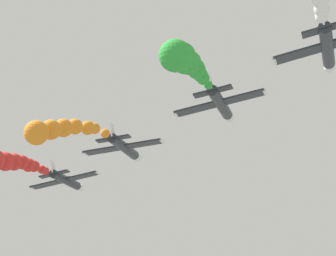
# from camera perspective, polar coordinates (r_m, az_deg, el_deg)

# --- Properties ---
(airplane_lead) EXTENTS (9.47, 10.35, 2.88)m
(airplane_lead) POSITION_cam_1_polar(r_m,az_deg,el_deg) (103.49, -7.48, -3.81)
(airplane_lead) COLOR #23282D
(smoke_trail_lead) EXTENTS (3.31, 12.98, 2.81)m
(smoke_trail_lead) POSITION_cam_1_polar(r_m,az_deg,el_deg) (90.06, -11.42, -2.48)
(smoke_trail_lead) COLOR red
(airplane_left_inner) EXTENTS (9.54, 10.35, 2.56)m
(airplane_left_inner) POSITION_cam_1_polar(r_m,az_deg,el_deg) (89.75, -3.22, -1.41)
(airplane_left_inner) COLOR #23282D
(smoke_trail_left_inner) EXTENTS (3.41, 15.63, 4.95)m
(smoke_trail_left_inner) POSITION_cam_1_polar(r_m,az_deg,el_deg) (73.43, -7.97, -0.14)
(smoke_trail_left_inner) COLOR orange
(airplane_right_inner) EXTENTS (9.45, 10.35, 2.93)m
(airplane_right_inner) POSITION_cam_1_polar(r_m,az_deg,el_deg) (78.43, 3.86, 1.81)
(airplane_right_inner) COLOR #23282D
(smoke_trail_right_inner) EXTENTS (2.56, 15.11, 3.80)m
(smoke_trail_right_inner) POSITION_cam_1_polar(r_m,az_deg,el_deg) (62.32, 1.28, 4.90)
(smoke_trail_right_inner) COLOR green
(airplane_left_outer) EXTENTS (9.41, 10.35, 3.04)m
(airplane_left_outer) POSITION_cam_1_polar(r_m,az_deg,el_deg) (68.11, 11.58, 5.85)
(airplane_left_outer) COLOR #23282D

